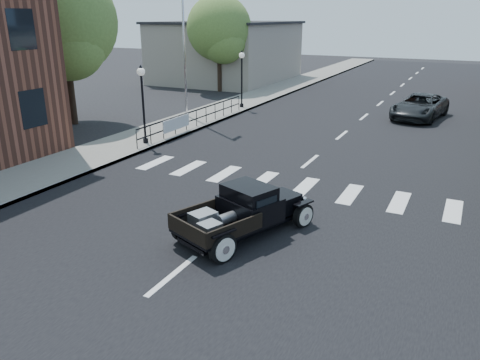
% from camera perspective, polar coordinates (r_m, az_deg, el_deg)
% --- Properties ---
extents(ground, '(120.00, 120.00, 0.00)m').
position_cam_1_polar(ground, '(13.43, -0.99, -5.70)').
color(ground, black).
rests_on(ground, ground).
extents(road, '(14.00, 80.00, 0.02)m').
position_cam_1_polar(road, '(26.99, 13.95, 6.68)').
color(road, black).
rests_on(road, ground).
extents(road_markings, '(12.00, 60.00, 0.06)m').
position_cam_1_polar(road_markings, '(22.27, 10.99, 4.23)').
color(road_markings, silver).
rests_on(road_markings, ground).
extents(sidewalk_left, '(3.00, 80.00, 0.15)m').
position_cam_1_polar(sidewalk_left, '(29.93, -2.21, 8.58)').
color(sidewalk_left, gray).
rests_on(sidewalk_left, ground).
extents(low_building_left, '(10.00, 12.00, 5.00)m').
position_cam_1_polar(low_building_left, '(44.04, -1.56, 15.26)').
color(low_building_left, gray).
rests_on(low_building_left, ground).
extents(railing, '(0.08, 10.00, 1.00)m').
position_cam_1_polar(railing, '(24.99, -5.33, 7.68)').
color(railing, black).
rests_on(railing, sidewalk_left).
extents(banner, '(0.04, 2.20, 0.60)m').
position_cam_1_polar(banner, '(23.35, -7.73, 6.25)').
color(banner, silver).
rests_on(banner, sidewalk_left).
extents(lamp_post_b, '(0.36, 0.36, 3.52)m').
position_cam_1_polar(lamp_post_b, '(21.70, -11.72, 8.97)').
color(lamp_post_b, black).
rests_on(lamp_post_b, sidewalk_left).
extents(lamp_post_c, '(0.36, 0.36, 3.52)m').
position_cam_1_polar(lamp_post_c, '(30.11, 0.21, 12.20)').
color(lamp_post_c, black).
rests_on(lamp_post_c, sidewalk_left).
extents(flagpole, '(0.12, 0.12, 12.17)m').
position_cam_1_polar(flagpole, '(27.19, -7.01, 20.42)').
color(flagpole, silver).
rests_on(flagpole, sidewalk_left).
extents(big_tree_near, '(5.59, 5.59, 8.21)m').
position_cam_1_polar(big_tree_near, '(27.21, -20.45, 14.90)').
color(big_tree_near, '#517030').
rests_on(big_tree_near, ground).
extents(big_tree_far, '(4.94, 4.94, 7.26)m').
position_cam_1_polar(big_tree_far, '(37.52, -2.54, 16.25)').
color(big_tree_far, '#517030').
rests_on(big_tree_far, ground).
extents(hotrod_pickup, '(3.28, 4.52, 1.42)m').
position_cam_1_polar(hotrod_pickup, '(12.67, 0.48, -3.78)').
color(hotrod_pickup, black).
rests_on(hotrod_pickup, ground).
extents(second_car, '(3.08, 5.35, 1.40)m').
position_cam_1_polar(second_car, '(29.37, 21.06, 8.34)').
color(second_car, black).
rests_on(second_car, ground).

